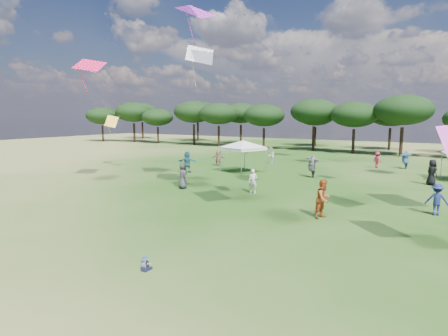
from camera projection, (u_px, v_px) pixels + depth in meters
The scene contains 5 objects.
ground at pixel (94, 292), 10.74m from camera, with size 140.00×140.00×0.00m, color #295118.
tree_line at pixel (399, 112), 48.89m from camera, with size 108.78×17.63×7.77m.
tent_left at pixel (243, 142), 32.81m from camera, with size 5.69×5.69×3.16m.
toddler at pixel (145, 264), 12.21m from camera, with size 0.32×0.36×0.49m.
festival_crowd at pixel (334, 169), 29.34m from camera, with size 28.03×22.60×1.93m.
Camera 1 is at (8.46, -6.72, 5.05)m, focal length 30.00 mm.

